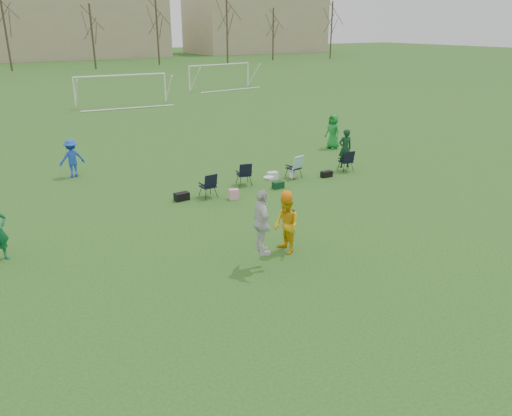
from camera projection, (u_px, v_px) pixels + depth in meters
ground at (335, 277)px, 13.19m from camera, size 260.00×260.00×0.00m
fielder_blue at (72, 158)px, 21.56m from camera, size 1.12×0.70×1.66m
fielder_green_far at (333, 132)px, 26.50m from camera, size 0.70×0.96×1.82m
center_contest at (275, 223)px, 13.80m from camera, size 1.84×1.54×2.59m
sideline_setup at (291, 167)px, 21.21m from camera, size 8.61×1.88×1.91m
goal_mid at (121, 81)px, 40.19m from camera, size 7.40×0.63×2.46m
goal_right at (220, 69)px, 50.80m from camera, size 7.35×1.14×2.46m
tree_line at (9, 33)px, 67.73m from camera, size 110.28×3.28×11.40m
building_row at (31, 25)px, 91.58m from camera, size 126.00×16.00×13.00m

